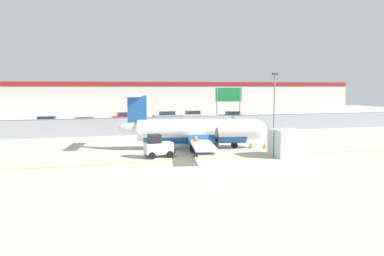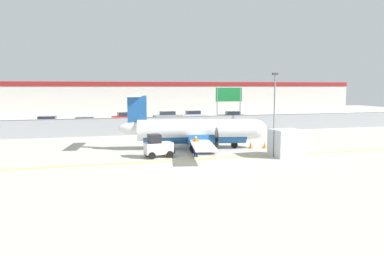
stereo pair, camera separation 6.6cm
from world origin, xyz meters
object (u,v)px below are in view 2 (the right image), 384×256
Objects in this scene: cargo_container at (287,143)px; apron_light_pole at (275,98)px; commuter_airplane at (197,131)px; traffic_cone_near_right at (236,141)px; parked_car_2 at (126,117)px; parked_car_4 at (194,115)px; parked_car_5 at (232,116)px; traffic_cone_near_left at (167,154)px; traffic_cone_far_right at (265,145)px; baggage_tug at (158,147)px; parked_car_3 at (167,116)px; parked_car_1 at (84,123)px; traffic_cone_far_left at (251,145)px; parked_car_0 at (48,122)px; highway_sign at (229,98)px; ground_crew_worker at (196,145)px.

apron_light_pole is (6.20, 13.99, 3.20)m from cargo_container.
commuter_airplane is 25.04× the size of traffic_cone_near_right.
parked_car_2 is 24.03m from apron_light_pole.
parked_car_5 is (5.61, -2.93, 0.00)m from parked_car_4.
traffic_cone_near_left is 1.00× the size of traffic_cone_far_right.
cargo_container is at bearing -92.91° from parked_car_4.
parked_car_2 is at bearing 103.01° from cargo_container.
traffic_cone_near_left is at bearing -31.20° from baggage_tug.
parked_car_3 is 20.49m from apron_light_pole.
parked_car_2 is (6.14, 8.02, 0.00)m from parked_car_1.
commuter_airplane is 25.04× the size of traffic_cone_far_right.
traffic_cone_far_left is (0.44, -2.59, 0.00)m from traffic_cone_near_right.
parked_car_5 reaches higher than traffic_cone_near_left.
parked_car_0 is (-20.77, 26.30, -0.21)m from cargo_container.
parked_car_5 is (10.19, -2.53, 0.00)m from parked_car_3.
baggage_tug reaches higher than traffic_cone_far_right.
commuter_airplane is at bearing -87.17° from parked_car_2.
parked_car_0 is (-20.86, 22.17, 0.58)m from traffic_cone_far_right.
traffic_cone_near_left is 0.12× the size of highway_sign.
baggage_tug is at bearing -61.14° from parked_car_0.
baggage_tug is 0.56× the size of parked_car_5.
parked_car_0 is 22.67m from parked_car_4.
traffic_cone_near_left is 9.81m from traffic_cone_far_right.
parked_car_3 is (3.76, 30.08, -0.06)m from ground_crew_worker.
parked_car_2 is 1.00× the size of parked_car_5.
traffic_cone_near_right is (7.94, 5.02, 0.00)m from traffic_cone_near_left.
commuter_airplane is at bearing -22.99° from ground_crew_worker.
parked_car_1 is at bearing 25.63° from parked_car_3.
ground_crew_worker is 0.23× the size of apron_light_pole.
baggage_tug is 0.57× the size of parked_car_0.
cargo_container reaches higher than traffic_cone_near_left.
parked_car_0 is at bearing 155.46° from apron_light_pole.
apron_light_pole is (16.19, -17.43, 3.41)m from parked_car_2.
parked_car_4 is (8.34, 30.48, -0.06)m from ground_crew_worker.
apron_light_pole reaches higher than traffic_cone_far_right.
cargo_container reaches higher than traffic_cone_near_right.
traffic_cone_near_left is 31.63m from parked_car_5.
parked_car_0 reaches higher than traffic_cone_far_left.
parked_car_1 is (-10.18, 17.94, -0.71)m from commuter_airplane.
commuter_airplane is at bearing 68.55° from parked_car_5.
parked_car_5 is at bearing -158.46° from parked_car_1.
ground_crew_worker is 0.39× the size of parked_car_0.
traffic_cone_near_left is at bearing 163.09° from cargo_container.
ground_crew_worker is (-1.25, -3.79, -0.65)m from commuter_airplane.
baggage_tug is 0.56× the size of parked_car_1.
cargo_container is (10.16, -2.34, 0.24)m from baggage_tug.
parked_car_0 is at bearing 123.66° from cargo_container.
traffic_cone_near_right is at bearing 86.69° from parked_car_3.
traffic_cone_near_right is 25.76m from parked_car_2.
cargo_container is at bearing -46.73° from parked_car_0.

